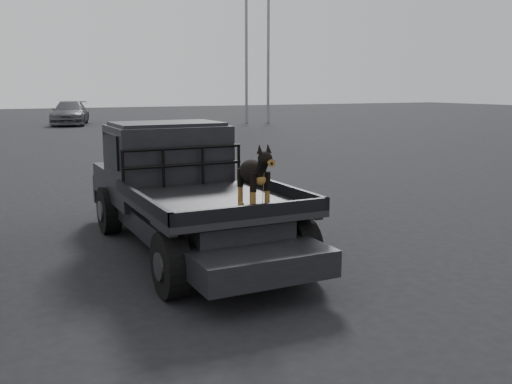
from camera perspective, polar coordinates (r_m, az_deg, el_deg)
name	(u,v)px	position (r m, az deg, el deg)	size (l,w,h in m)	color
ground	(183,286)	(6.94, -7.33, -9.31)	(120.00, 120.00, 0.00)	black
flatbed_ute	(189,219)	(8.27, -6.69, -2.72)	(2.00, 5.40, 0.92)	black
ute_cab	(167,150)	(9.01, -8.85, 4.12)	(1.72, 1.30, 0.88)	black
headache_rack	(184,167)	(8.32, -7.26, 2.50)	(1.80, 0.08, 0.55)	black
dog	(253,177)	(6.73, -0.26, 1.51)	(0.32, 0.60, 0.74)	black
distant_car_b	(70,113)	(37.44, -18.10, 7.52)	(2.02, 4.98, 1.45)	#4F4F54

